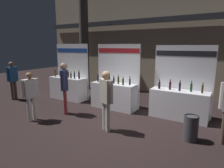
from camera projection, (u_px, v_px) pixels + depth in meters
The scene contains 10 objects.
ground_plane at pixel (113, 126), 5.89m from camera, with size 29.01×29.01×0.00m, color black.
hall_colonnade at pixel (164, 28), 9.23m from camera, with size 14.50×1.39×6.55m.
exhibitor_booth_0 at pixel (69, 85), 8.88m from camera, with size 1.85×0.71×2.49m.
exhibitor_booth_1 at pixel (114, 93), 7.55m from camera, with size 1.86×0.66×2.48m.
exhibitor_booth_2 at pixel (179, 101), 6.48m from camera, with size 1.95×0.66×2.43m.
trash_bin at pixel (191, 128), 4.97m from camera, with size 0.37×0.37×0.67m.
visitor_0 at pixel (30, 93), 6.21m from camera, with size 0.28×0.55×1.59m.
visitor_1 at pixel (64, 84), 6.79m from camera, with size 0.42×0.43×1.84m.
visitor_3 at pixel (13, 77), 8.67m from camera, with size 0.26×0.50×1.72m.
visitor_4 at pixel (106, 96), 5.42m from camera, with size 0.52×0.35×1.74m.
Camera 1 is at (2.87, -4.72, 2.42)m, focal length 31.06 mm.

